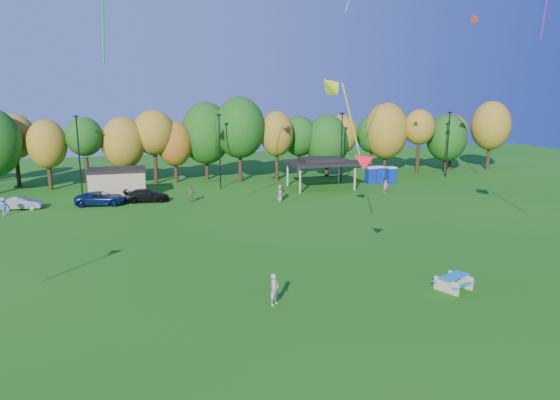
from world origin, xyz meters
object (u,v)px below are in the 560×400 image
object	(u,v)px
porta_potties	(380,175)
car_c	(101,198)
picnic_table	(454,281)
car_d	(147,195)
car_b	(21,203)
kite_flyer	(275,289)

from	to	relation	value
porta_potties	car_c	bearing A→B (deg)	-173.21
porta_potties	picnic_table	world-z (taller)	porta_potties
porta_potties	picnic_table	xyz separation A→B (m)	(-13.03, -34.54, -0.59)
car_d	car_b	bearing A→B (deg)	97.57
picnic_table	car_d	distance (m)	35.09
picnic_table	car_b	world-z (taller)	car_b
car_c	car_d	distance (m)	4.67
car_b	car_d	distance (m)	12.23
car_d	car_c	bearing A→B (deg)	101.40
porta_potties	car_c	size ratio (longest dim) A/B	0.73
porta_potties	car_d	size ratio (longest dim) A/B	0.79
porta_potties	car_d	bearing A→B (deg)	-172.97
porta_potties	car_b	size ratio (longest dim) A/B	0.97
car_c	porta_potties	bearing A→B (deg)	-76.05
kite_flyer	car_d	size ratio (longest dim) A/B	0.37
car_b	car_d	xyz separation A→B (m)	(12.23, 0.30, 0.05)
kite_flyer	car_c	size ratio (longest dim) A/B	0.34
car_b	car_d	size ratio (longest dim) A/B	0.82
porta_potties	car_d	world-z (taller)	porta_potties
car_c	picnic_table	bearing A→B (deg)	-137.85
car_b	car_d	world-z (taller)	car_d
picnic_table	car_b	size ratio (longest dim) A/B	0.64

